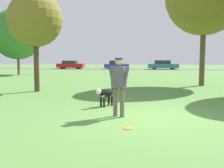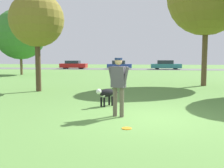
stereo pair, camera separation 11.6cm
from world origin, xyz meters
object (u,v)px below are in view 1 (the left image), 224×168
Objects in this scene: tree_far_left at (17,34)px; dog at (106,94)px; frisbee at (128,128)px; person at (119,82)px; tree_near_left at (35,20)px; parked_car_blue at (117,65)px; parked_car_red at (71,65)px; parked_car_teal at (163,65)px.

dog is at bearing -54.15° from tree_far_left.
dog reaches higher than frisbee.
person reaches higher than dog.
parked_car_blue is (0.94, 27.67, -3.06)m from tree_near_left.
frisbee is 34.58m from parked_car_blue.
tree_near_left is at bearing -59.13° from tree_far_left.
person is at bearing -72.38° from parked_car_red.
person is 34.49m from parked_car_red.
parked_car_blue is (8.40, 15.19, -3.51)m from tree_far_left.
parked_car_blue is 0.85× the size of parked_car_teal.
parked_car_teal is at bearing 104.86° from person.
dog is at bearing 109.56° from frisbee.
tree_far_left is (-11.71, 16.21, 3.68)m from dog.
frisbee is 34.13m from parked_car_teal.
parked_car_blue reaches higher than parked_car_red.
person is 32.84m from parked_car_teal.
parked_car_teal is (8.04, 27.38, -3.03)m from tree_near_left.
parked_car_teal is at bearing -1.07° from parked_car_red.
tree_near_left is at bearing 153.08° from person.
parked_car_red is at bearing 103.13° from tree_near_left.
parked_car_red is at bearing 178.15° from parked_car_teal.
tree_far_left is (-12.36, 17.79, 3.10)m from person.
parked_car_red is at bearing 85.77° from tree_far_left.
parked_car_red is (-6.37, 27.28, -3.06)m from tree_near_left.
frisbee is (0.38, -1.33, -1.04)m from person.
person is at bearing -55.20° from tree_far_left.
tree_far_left reaches higher than person.
tree_near_left is 0.76× the size of tree_far_left.
tree_near_left is (-4.91, 5.31, 2.65)m from person.
dog is at bearing -99.20° from parked_car_teal.
frisbee is 35.86m from parked_car_red.
tree_far_left reaches higher than frisbee.
tree_far_left is 1.74× the size of parked_car_blue.
tree_near_left is 28.70m from parked_car_teal.
tree_far_left is at bearing -121.41° from parked_car_blue.
frisbee is at bearing -85.24° from parked_car_blue.
tree_far_left is at bearing 123.69° from frisbee.
person is at bearing -85.61° from parked_car_blue.
person is at bearing -97.73° from parked_car_teal.
parked_car_blue is (-3.31, 31.39, 0.17)m from dog.
person is 0.34× the size of tree_near_left.
tree_near_left reaches higher than frisbee.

